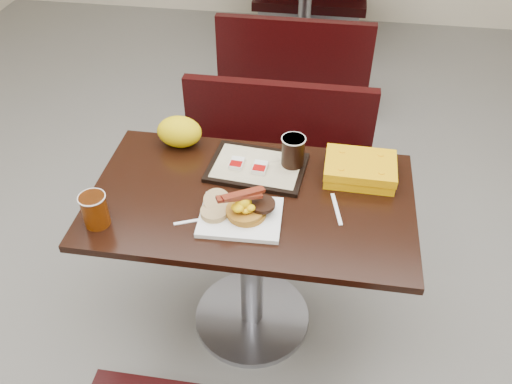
# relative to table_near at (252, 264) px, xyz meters

# --- Properties ---
(floor) EXTENTS (6.00, 7.00, 0.01)m
(floor) POSITION_rel_table_near_xyz_m (0.00, 0.00, -0.38)
(floor) COLOR gray
(floor) RESTS_ON ground
(table_near) EXTENTS (1.20, 0.70, 0.75)m
(table_near) POSITION_rel_table_near_xyz_m (0.00, 0.00, 0.00)
(table_near) COLOR black
(table_near) RESTS_ON floor
(bench_near_n) EXTENTS (1.00, 0.46, 0.72)m
(bench_near_n) POSITION_rel_table_near_xyz_m (0.00, 0.70, -0.02)
(bench_near_n) COLOR black
(bench_near_n) RESTS_ON floor
(table_far) EXTENTS (1.20, 0.70, 0.75)m
(table_far) POSITION_rel_table_near_xyz_m (0.00, 2.60, 0.00)
(table_far) COLOR black
(table_far) RESTS_ON floor
(bench_far_s) EXTENTS (1.00, 0.46, 0.72)m
(bench_far_s) POSITION_rel_table_near_xyz_m (0.00, 1.90, -0.02)
(bench_far_s) COLOR black
(bench_far_s) RESTS_ON floor
(platter) EXTENTS (0.30, 0.23, 0.02)m
(platter) POSITION_rel_table_near_xyz_m (-0.02, -0.12, 0.38)
(platter) COLOR white
(platter) RESTS_ON table_near
(pancake_stack) EXTENTS (0.14, 0.14, 0.03)m
(pancake_stack) POSITION_rel_table_near_xyz_m (0.00, -0.12, 0.41)
(pancake_stack) COLOR #A15D1A
(pancake_stack) RESTS_ON platter
(sausage_patty) EXTENTS (0.11, 0.11, 0.01)m
(sausage_patty) POSITION_rel_table_near_xyz_m (0.05, -0.09, 0.43)
(sausage_patty) COLOR black
(sausage_patty) RESTS_ON pancake_stack
(scrambled_eggs) EXTENTS (0.12, 0.11, 0.05)m
(scrambled_eggs) POSITION_rel_table_near_xyz_m (-0.01, -0.12, 0.45)
(scrambled_eggs) COLOR #FFF305
(scrambled_eggs) RESTS_ON pancake_stack
(bacon_strips) EXTENTS (0.18, 0.14, 0.01)m
(bacon_strips) POSITION_rel_table_near_xyz_m (-0.02, -0.12, 0.48)
(bacon_strips) COLOR #3F0409
(bacon_strips) RESTS_ON scrambled_eggs
(muffin_bottom) EXTENTS (0.11, 0.11, 0.02)m
(muffin_bottom) POSITION_rel_table_near_xyz_m (-0.11, -0.13, 0.40)
(muffin_bottom) COLOR tan
(muffin_bottom) RESTS_ON platter
(muffin_top) EXTENTS (0.12, 0.12, 0.06)m
(muffin_top) POSITION_rel_table_near_xyz_m (-0.11, -0.09, 0.41)
(muffin_top) COLOR tan
(muffin_top) RESTS_ON platter
(coffee_cup_near) EXTENTS (0.11, 0.11, 0.12)m
(coffee_cup_near) POSITION_rel_table_near_xyz_m (-0.51, -0.22, 0.44)
(coffee_cup_near) COLOR #873304
(coffee_cup_near) RESTS_ON table_near
(fork) EXTENTS (0.13, 0.07, 0.00)m
(fork) POSITION_rel_table_near_xyz_m (-0.20, -0.17, 0.38)
(fork) COLOR white
(fork) RESTS_ON table_near
(knife) EXTENTS (0.05, 0.17, 0.00)m
(knife) POSITION_rel_table_near_xyz_m (0.32, -0.02, 0.38)
(knife) COLOR white
(knife) RESTS_ON table_near
(condiment_syrup) EXTENTS (0.04, 0.03, 0.01)m
(condiment_syrup) POSITION_rel_table_near_xyz_m (0.01, 0.04, 0.38)
(condiment_syrup) COLOR #B53007
(condiment_syrup) RESTS_ON table_near
(condiment_ketchup) EXTENTS (0.04, 0.03, 0.01)m
(condiment_ketchup) POSITION_rel_table_near_xyz_m (-0.12, 0.11, 0.38)
(condiment_ketchup) COLOR #8C0504
(condiment_ketchup) RESTS_ON table_near
(tray) EXTENTS (0.40, 0.30, 0.02)m
(tray) POSITION_rel_table_near_xyz_m (-0.00, 0.16, 0.38)
(tray) COLOR black
(tray) RESTS_ON table_near
(hashbrown_sleeve_left) EXTENTS (0.06, 0.07, 0.02)m
(hashbrown_sleeve_left) POSITION_rel_table_near_xyz_m (-0.08, 0.16, 0.40)
(hashbrown_sleeve_left) COLOR silver
(hashbrown_sleeve_left) RESTS_ON tray
(hashbrown_sleeve_right) EXTENTS (0.06, 0.08, 0.02)m
(hashbrown_sleeve_right) POSITION_rel_table_near_xyz_m (0.01, 0.14, 0.40)
(hashbrown_sleeve_right) COLOR silver
(hashbrown_sleeve_right) RESTS_ON tray
(coffee_cup_far) EXTENTS (0.09, 0.09, 0.12)m
(coffee_cup_far) POSITION_rel_table_near_xyz_m (0.13, 0.20, 0.45)
(coffee_cup_far) COLOR black
(coffee_cup_far) RESTS_ON tray
(clamshell) EXTENTS (0.27, 0.21, 0.07)m
(clamshell) POSITION_rel_table_near_xyz_m (0.39, 0.18, 0.41)
(clamshell) COLOR #E69C03
(clamshell) RESTS_ON table_near
(paper_bag) EXTENTS (0.19, 0.15, 0.13)m
(paper_bag) POSITION_rel_table_near_xyz_m (-0.34, 0.28, 0.44)
(paper_bag) COLOR #DBB307
(paper_bag) RESTS_ON table_near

